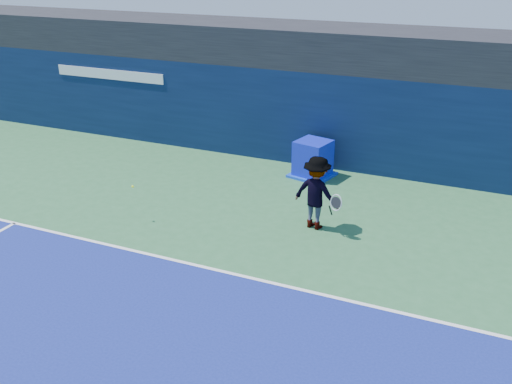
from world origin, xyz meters
TOP-DOWN VIEW (x-y plane):
  - ground at (0.00, 0.00)m, footprint 80.00×80.00m
  - baseline at (0.00, 3.00)m, footprint 24.00×0.10m
  - stadium_band at (0.00, 11.50)m, footprint 36.00×3.00m
  - back_wall_assembly at (-0.00, 10.50)m, footprint 36.00×1.03m
  - equipment_cart at (0.95, 9.19)m, footprint 1.42×1.42m
  - tennis_player at (2.12, 5.88)m, footprint 1.42×0.91m
  - tennis_ball at (-2.27, 4.41)m, footprint 0.06×0.06m

SIDE VIEW (x-z plane):
  - ground at x=0.00m, z-range 0.00..0.00m
  - baseline at x=0.00m, z-range 0.01..0.01m
  - equipment_cart at x=0.95m, z-range -0.05..1.08m
  - tennis_player at x=2.12m, z-range 0.00..1.87m
  - tennis_ball at x=-2.27m, z-range 0.91..0.97m
  - back_wall_assembly at x=0.00m, z-range 0.00..3.00m
  - stadium_band at x=0.00m, z-range 3.00..4.20m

